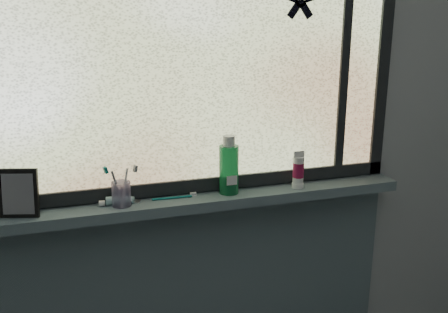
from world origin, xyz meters
TOP-DOWN VIEW (x-y plane):
  - wall_back at (0.00, 1.30)m, footprint 3.00×0.01m
  - windowsill at (0.00, 1.23)m, footprint 1.62×0.14m
  - sill_apron at (0.00, 1.29)m, footprint 1.62×0.02m
  - window_pane at (0.00, 1.28)m, footprint 1.50×0.01m
  - frame_bottom at (0.00, 1.28)m, footprint 1.60×0.03m
  - frame_right at (0.78, 1.28)m, footprint 0.05×0.03m
  - frame_mullion at (0.60, 1.28)m, footprint 0.03×0.03m
  - starfish_sticker at (0.40, 1.27)m, footprint 0.15×0.02m
  - vanity_mirror at (-0.62, 1.23)m, footprint 0.14×0.10m
  - toothpaste_tube at (-0.29, 1.24)m, footprint 0.18×0.07m
  - toothbrush_cup at (-0.29, 1.22)m, footprint 0.08×0.08m
  - toothbrush_lying at (-0.10, 1.24)m, footprint 0.18×0.03m
  - mouthwash_bottle at (0.12, 1.24)m, footprint 0.09×0.09m
  - cream_tube at (0.39, 1.21)m, footprint 0.05×0.05m

SIDE VIEW (x-z plane):
  - sill_apron at x=0.00m, z-range 0.00..0.98m
  - windowsill at x=0.00m, z-range 0.98..1.02m
  - toothbrush_lying at x=-0.10m, z-range 1.02..1.03m
  - toothpaste_tube at x=-0.29m, z-range 1.02..1.05m
  - frame_bottom at x=0.00m, z-range 1.02..1.07m
  - toothbrush_cup at x=-0.29m, z-range 1.02..1.11m
  - cream_tube at x=0.39m, z-range 1.05..1.15m
  - vanity_mirror at x=-0.62m, z-range 1.02..1.18m
  - mouthwash_bottle at x=0.12m, z-range 1.04..1.22m
  - wall_back at x=0.00m, z-range 0.00..2.50m
  - frame_right at x=0.78m, z-range 0.98..2.08m
  - window_pane at x=0.00m, z-range 1.03..2.03m
  - frame_mullion at x=0.60m, z-range 1.03..2.03m
  - starfish_sticker at x=0.40m, z-range 1.65..1.79m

